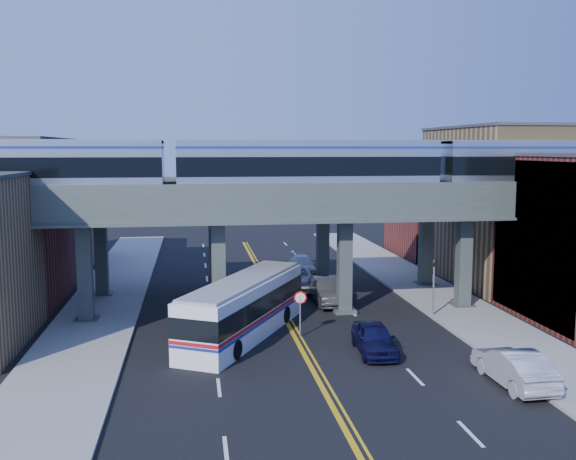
{
  "coord_description": "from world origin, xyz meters",
  "views": [
    {
      "loc": [
        -5.45,
        -31.27,
        10.45
      ],
      "look_at": [
        0.36,
        8.05,
        5.4
      ],
      "focal_mm": 40.0,
      "sensor_mm": 36.0,
      "label": 1
    }
  ],
  "objects_px": {
    "car_lane_a": "(374,338)",
    "transit_train": "(308,166)",
    "car_lane_c": "(295,278)",
    "car_lane_d": "(302,265)",
    "transit_bus": "(244,308)",
    "stop_sign": "(300,306)",
    "car_lane_b": "(328,291)",
    "traffic_signal": "(434,281)",
    "car_parked_curb": "(514,367)"
  },
  "relations": [
    {
      "from": "stop_sign",
      "to": "traffic_signal",
      "type": "xyz_separation_m",
      "value": [
        8.9,
        3.0,
        0.54
      ]
    },
    {
      "from": "transit_train",
      "to": "traffic_signal",
      "type": "relative_size",
      "value": 12.11
    },
    {
      "from": "transit_bus",
      "to": "car_parked_curb",
      "type": "relative_size",
      "value": 2.36
    },
    {
      "from": "transit_bus",
      "to": "car_lane_d",
      "type": "distance_m",
      "value": 18.38
    },
    {
      "from": "stop_sign",
      "to": "car_lane_c",
      "type": "height_order",
      "value": "stop_sign"
    },
    {
      "from": "traffic_signal",
      "to": "car_parked_curb",
      "type": "height_order",
      "value": "traffic_signal"
    },
    {
      "from": "car_lane_a",
      "to": "car_lane_d",
      "type": "bearing_deg",
      "value": 93.85
    },
    {
      "from": "car_lane_a",
      "to": "transit_train",
      "type": "bearing_deg",
      "value": 107.01
    },
    {
      "from": "car_lane_b",
      "to": "car_lane_c",
      "type": "height_order",
      "value": "car_lane_b"
    },
    {
      "from": "stop_sign",
      "to": "car_lane_b",
      "type": "xyz_separation_m",
      "value": [
        3.17,
        7.52,
        -0.88
      ]
    },
    {
      "from": "transit_bus",
      "to": "stop_sign",
      "type": "bearing_deg",
      "value": -74.27
    },
    {
      "from": "transit_train",
      "to": "traffic_signal",
      "type": "bearing_deg",
      "value": -14.72
    },
    {
      "from": "transit_train",
      "to": "stop_sign",
      "type": "xyz_separation_m",
      "value": [
        -1.29,
        -5.0,
        -7.61
      ]
    },
    {
      "from": "car_lane_a",
      "to": "car_lane_d",
      "type": "relative_size",
      "value": 0.88
    },
    {
      "from": "transit_bus",
      "to": "car_lane_a",
      "type": "xyz_separation_m",
      "value": [
        6.37,
        -4.0,
        -0.82
      ]
    },
    {
      "from": "stop_sign",
      "to": "transit_bus",
      "type": "height_order",
      "value": "transit_bus"
    },
    {
      "from": "car_lane_a",
      "to": "car_parked_curb",
      "type": "xyz_separation_m",
      "value": [
        4.9,
        -5.23,
        0.05
      ]
    },
    {
      "from": "car_lane_c",
      "to": "car_parked_curb",
      "type": "xyz_separation_m",
      "value": [
        6.52,
        -20.96,
        0.01
      ]
    },
    {
      "from": "car_lane_b",
      "to": "car_parked_curb",
      "type": "xyz_separation_m",
      "value": [
        5.03,
        -16.07,
        -0.05
      ]
    },
    {
      "from": "car_lane_a",
      "to": "car_lane_c",
      "type": "xyz_separation_m",
      "value": [
        -1.62,
        15.73,
        0.05
      ]
    },
    {
      "from": "stop_sign",
      "to": "car_lane_d",
      "type": "relative_size",
      "value": 0.51
    },
    {
      "from": "car_parked_curb",
      "to": "traffic_signal",
      "type": "bearing_deg",
      "value": -94.55
    },
    {
      "from": "traffic_signal",
      "to": "car_lane_b",
      "type": "bearing_deg",
      "value": 141.74
    },
    {
      "from": "transit_bus",
      "to": "car_lane_b",
      "type": "height_order",
      "value": "transit_bus"
    },
    {
      "from": "car_lane_a",
      "to": "car_lane_b",
      "type": "height_order",
      "value": "car_lane_b"
    },
    {
      "from": "car_lane_d",
      "to": "traffic_signal",
      "type": "bearing_deg",
      "value": -64.62
    },
    {
      "from": "transit_bus",
      "to": "car_lane_a",
      "type": "height_order",
      "value": "transit_bus"
    },
    {
      "from": "transit_bus",
      "to": "car_lane_b",
      "type": "bearing_deg",
      "value": -14.17
    },
    {
      "from": "stop_sign",
      "to": "car_lane_a",
      "type": "xyz_separation_m",
      "value": [
        3.3,
        -3.33,
        -0.98
      ]
    },
    {
      "from": "transit_train",
      "to": "traffic_signal",
      "type": "height_order",
      "value": "transit_train"
    },
    {
      "from": "transit_train",
      "to": "car_lane_a",
      "type": "height_order",
      "value": "transit_train"
    },
    {
      "from": "transit_train",
      "to": "car_lane_a",
      "type": "relative_size",
      "value": 10.88
    },
    {
      "from": "car_lane_c",
      "to": "traffic_signal",
      "type": "bearing_deg",
      "value": -50.51
    },
    {
      "from": "stop_sign",
      "to": "car_lane_b",
      "type": "bearing_deg",
      "value": 67.15
    },
    {
      "from": "transit_train",
      "to": "car_lane_b",
      "type": "distance_m",
      "value": 9.05
    },
    {
      "from": "stop_sign",
      "to": "transit_bus",
      "type": "distance_m",
      "value": 3.14
    },
    {
      "from": "car_lane_d",
      "to": "car_parked_curb",
      "type": "xyz_separation_m",
      "value": [
        5.06,
        -26.51,
        0.08
      ]
    },
    {
      "from": "transit_train",
      "to": "stop_sign",
      "type": "distance_m",
      "value": 9.19
    },
    {
      "from": "stop_sign",
      "to": "car_parked_curb",
      "type": "xyz_separation_m",
      "value": [
        8.2,
        -8.55,
        -0.93
      ]
    },
    {
      "from": "traffic_signal",
      "to": "car_lane_c",
      "type": "relative_size",
      "value": 0.69
    },
    {
      "from": "transit_bus",
      "to": "car_lane_d",
      "type": "bearing_deg",
      "value": 8.4
    },
    {
      "from": "car_lane_c",
      "to": "car_lane_d",
      "type": "height_order",
      "value": "car_lane_c"
    },
    {
      "from": "car_lane_a",
      "to": "car_lane_d",
      "type": "xyz_separation_m",
      "value": [
        -0.16,
        21.29,
        -0.03
      ]
    },
    {
      "from": "traffic_signal",
      "to": "stop_sign",
      "type": "bearing_deg",
      "value": -161.37
    },
    {
      "from": "traffic_signal",
      "to": "car_lane_a",
      "type": "distance_m",
      "value": 8.58
    },
    {
      "from": "car_lane_b",
      "to": "car_lane_c",
      "type": "relative_size",
      "value": 0.9
    },
    {
      "from": "traffic_signal",
      "to": "car_lane_a",
      "type": "height_order",
      "value": "traffic_signal"
    },
    {
      "from": "transit_train",
      "to": "stop_sign",
      "type": "height_order",
      "value": "transit_train"
    },
    {
      "from": "stop_sign",
      "to": "traffic_signal",
      "type": "relative_size",
      "value": 0.64
    },
    {
      "from": "transit_train",
      "to": "transit_bus",
      "type": "xyz_separation_m",
      "value": [
        -4.35,
        -4.33,
        -7.76
      ]
    }
  ]
}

